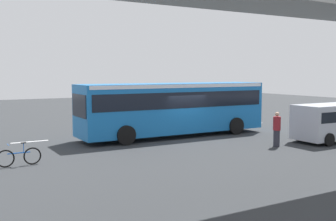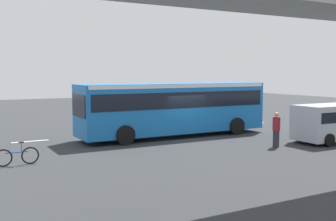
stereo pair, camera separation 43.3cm
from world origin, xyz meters
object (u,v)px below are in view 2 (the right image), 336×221
bicycle_blue (17,156)px  city_bus (174,105)px  pedestrian (276,130)px  parked_van (335,120)px  traffic_sign (180,100)px

bicycle_blue → city_bus: bearing=-159.6°
pedestrian → bicycle_blue: bearing=-9.7°
pedestrian → parked_van: bearing=176.1°
traffic_sign → city_bus: bearing=54.6°
city_bus → bicycle_blue: size_ratio=6.52×
parked_van → pedestrian: size_ratio=2.68×
city_bus → traffic_sign: size_ratio=4.12×
city_bus → traffic_sign: (-2.55, -3.59, 0.01)m
pedestrian → traffic_sign: 9.21m
bicycle_blue → pedestrian: 12.40m
bicycle_blue → traffic_sign: size_ratio=0.63×
city_bus → pedestrian: size_ratio=6.44×
city_bus → parked_van: size_ratio=2.40×
city_bus → bicycle_blue: 10.14m
city_bus → bicycle_blue: city_bus is taller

